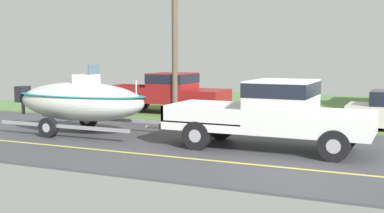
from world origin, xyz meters
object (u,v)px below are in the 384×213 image
at_px(pickup_truck_towing, 281,112).
at_px(utility_pole, 175,28).
at_px(parked_pickup_background, 172,91).
at_px(boat_on_trailer, 80,101).

distance_m(pickup_truck_towing, utility_pole, 7.88).
bearing_deg(pickup_truck_towing, parked_pickup_background, 137.12).
distance_m(parked_pickup_background, utility_pole, 2.90).
height_order(boat_on_trailer, parked_pickup_background, boat_on_trailer).
bearing_deg(pickup_truck_towing, boat_on_trailer, 180.00).
height_order(boat_on_trailer, utility_pole, utility_pole).
relative_size(boat_on_trailer, utility_pole, 0.86).
xyz_separation_m(boat_on_trailer, parked_pickup_background, (0.49, 5.83, -0.08)).
distance_m(boat_on_trailer, parked_pickup_background, 5.85).
height_order(pickup_truck_towing, utility_pole, utility_pole).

